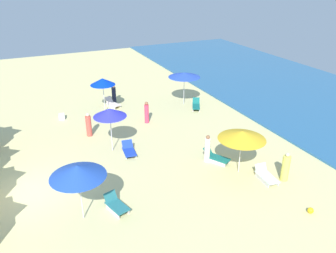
{
  "coord_description": "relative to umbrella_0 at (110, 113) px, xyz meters",
  "views": [
    {
      "loc": [
        15.13,
        0.44,
        9.9
      ],
      "look_at": [
        -1.59,
        8.08,
        1.35
      ],
      "focal_mm": 36.26,
      "sensor_mm": 36.0,
      "label": 1
    }
  ],
  "objects": [
    {
      "name": "lounge_chair_0_0",
      "position": [
        0.83,
        0.76,
        -2.23
      ],
      "size": [
        1.39,
        0.79,
        0.65
      ],
      "rotation": [
        0.0,
        0.0,
        1.45
      ],
      "color": "silver",
      "rests_on": "ground_plane"
    },
    {
      "name": "beachgoer_0",
      "position": [
        6.73,
        7.17,
        -1.74
      ],
      "size": [
        0.51,
        0.51,
        1.59
      ],
      "rotation": [
        0.0,
        0.0,
        0.35
      ],
      "color": "#DED558",
      "rests_on": "ground_plane"
    },
    {
      "name": "umbrella_2",
      "position": [
        -5.05,
        7.36,
        -0.01
      ],
      "size": [
        2.49,
        2.49,
        2.63
      ],
      "color": "silver",
      "rests_on": "ground_plane"
    },
    {
      "name": "beach_ball_0",
      "position": [
        9.28,
        6.41,
        -2.32
      ],
      "size": [
        0.27,
        0.27,
        0.27
      ],
      "primitive_type": "sphere",
      "color": "yellow",
      "rests_on": "ground_plane"
    },
    {
      "name": "beachgoer_1",
      "position": [
        -7.79,
        2.4,
        -1.75
      ],
      "size": [
        0.38,
        0.38,
        1.52
      ],
      "rotation": [
        0.0,
        0.0,
        0.16
      ],
      "color": "#171D35",
      "rests_on": "ground_plane"
    },
    {
      "name": "lounge_chair_1_0",
      "position": [
        -6.93,
        2.0,
        -2.2
      ],
      "size": [
        1.48,
        1.05,
        0.71
      ],
      "rotation": [
        0.0,
        0.0,
        1.95
      ],
      "color": "silver",
      "rests_on": "ground_plane"
    },
    {
      "name": "lounge_chair_4_0",
      "position": [
        6.33,
        6.32,
        -2.22
      ],
      "size": [
        1.48,
        0.8,
        0.65
      ],
      "rotation": [
        0.0,
        0.0,
        1.47
      ],
      "color": "silver",
      "rests_on": "ground_plane"
    },
    {
      "name": "lounge_chair_3_0",
      "position": [
        5.49,
        -1.41,
        -2.18
      ],
      "size": [
        1.38,
        0.94,
        0.72
      ],
      "rotation": [
        0.0,
        0.0,
        1.86
      ],
      "color": "silver",
      "rests_on": "ground_plane"
    },
    {
      "name": "umbrella_4",
      "position": [
        5.15,
        5.47,
        -0.24
      ],
      "size": [
        2.48,
        2.48,
        2.44
      ],
      "color": "silver",
      "rests_on": "ground_plane"
    },
    {
      "name": "beachgoer_3",
      "position": [
        -2.55,
        -0.81,
        -1.73
      ],
      "size": [
        0.39,
        0.39,
        1.59
      ],
      "rotation": [
        0.0,
        0.0,
        3.04
      ],
      "color": "#DE5145",
      "rests_on": "ground_plane"
    },
    {
      "name": "umbrella_3",
      "position": [
        5.41,
        -2.87,
        -0.05
      ],
      "size": [
        2.35,
        2.35,
        2.67
      ],
      "color": "silver",
      "rests_on": "ground_plane"
    },
    {
      "name": "umbrella_0",
      "position": [
        0.0,
        0.0,
        0.0
      ],
      "size": [
        1.93,
        1.93,
        2.71
      ],
      "color": "silver",
      "rests_on": "ground_plane"
    },
    {
      "name": "umbrella_1",
      "position": [
        -6.21,
        1.2,
        -0.09
      ],
      "size": [
        1.85,
        1.85,
        2.62
      ],
      "color": "silver",
      "rests_on": "ground_plane"
    },
    {
      "name": "beachgoer_5",
      "position": [
        -2.93,
        3.35,
        -1.71
      ],
      "size": [
        0.4,
        0.4,
        1.58
      ],
      "rotation": [
        0.0,
        0.0,
        0.45
      ],
      "color": "#F93C5F",
      "rests_on": "ground_plane"
    },
    {
      "name": "ground_plane",
      "position": [
        2.52,
        -4.84,
        -2.46
      ],
      "size": [
        60.0,
        60.0,
        0.0
      ],
      "primitive_type": "plane",
      "color": "beige"
    },
    {
      "name": "lounge_chair_4_1",
      "position": [
        3.67,
        4.95,
        -2.2
      ],
      "size": [
        1.6,
        1.25,
        0.76
      ],
      "rotation": [
        0.0,
        0.0,
        2.09
      ],
      "color": "silver",
      "rests_on": "ground_plane"
    },
    {
      "name": "beachgoer_4",
      "position": [
        3.45,
        4.5,
        -1.69
      ],
      "size": [
        0.36,
        0.36,
        1.64
      ],
      "rotation": [
        0.0,
        0.0,
        3.01
      ],
      "color": "white",
      "rests_on": "ground_plane"
    },
    {
      "name": "lounge_chair_2_0",
      "position": [
        -3.82,
        7.81,
        -2.21
      ],
      "size": [
        1.55,
        1.17,
        0.69
      ],
      "rotation": [
        0.0,
        0.0,
        1.08
      ],
      "color": "silver",
      "rests_on": "ground_plane"
    },
    {
      "name": "cooler_box_1",
      "position": [
        -6.11,
        -2.03,
        -2.28
      ],
      "size": [
        0.58,
        0.46,
        0.36
      ],
      "primitive_type": "cube",
      "rotation": [
        0.0,
        0.0,
        6.14
      ],
      "color": "white",
      "rests_on": "ground_plane"
    }
  ]
}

